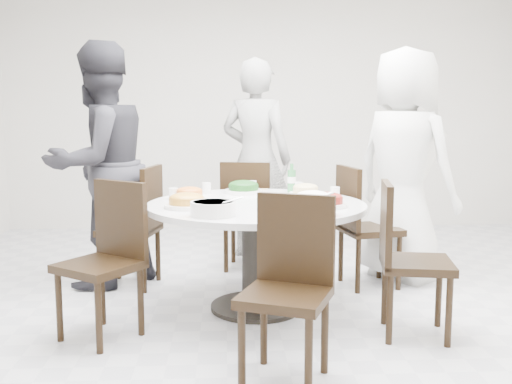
{
  "coord_description": "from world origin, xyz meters",
  "views": [
    {
      "loc": [
        -0.51,
        -3.96,
        1.4
      ],
      "look_at": [
        -0.29,
        0.13,
        0.82
      ],
      "focal_mm": 42.0,
      "sensor_mm": 36.0,
      "label": 1
    }
  ],
  "objects_px": {
    "beverage_bottle": "(292,178)",
    "chair_sw": "(99,262)",
    "diner_middle": "(256,159)",
    "diner_right": "(404,165)",
    "chair_n": "(249,215)",
    "chair_s": "(285,292)",
    "chair_se": "(417,260)",
    "rice_bowl": "(313,206)",
    "chair_ne": "(370,226)",
    "diner_left": "(99,165)",
    "dining_table": "(256,256)",
    "chair_nw": "(129,227)",
    "soup_bowl": "(213,208)"
  },
  "relations": [
    {
      "from": "beverage_bottle",
      "to": "chair_sw",
      "type": "bearing_deg",
      "value": -141.5
    },
    {
      "from": "diner_middle",
      "to": "diner_right",
      "type": "bearing_deg",
      "value": 169.24
    },
    {
      "from": "chair_n",
      "to": "chair_s",
      "type": "xyz_separation_m",
      "value": [
        0.09,
        -2.22,
        0.0
      ]
    },
    {
      "from": "chair_se",
      "to": "rice_bowl",
      "type": "relative_size",
      "value": 3.66
    },
    {
      "from": "chair_ne",
      "to": "diner_middle",
      "type": "distance_m",
      "value": 1.38
    },
    {
      "from": "diner_right",
      "to": "diner_left",
      "type": "bearing_deg",
      "value": 53.27
    },
    {
      "from": "dining_table",
      "to": "beverage_bottle",
      "type": "height_order",
      "value": "beverage_bottle"
    },
    {
      "from": "diner_left",
      "to": "beverage_bottle",
      "type": "relative_size",
      "value": 8.59
    },
    {
      "from": "dining_table",
      "to": "chair_se",
      "type": "xyz_separation_m",
      "value": [
        0.95,
        -0.54,
        0.1
      ]
    },
    {
      "from": "dining_table",
      "to": "chair_nw",
      "type": "distance_m",
      "value": 1.14
    },
    {
      "from": "diner_left",
      "to": "soup_bowl",
      "type": "distance_m",
      "value": 1.45
    },
    {
      "from": "beverage_bottle",
      "to": "chair_se",
      "type": "bearing_deg",
      "value": -58.61
    },
    {
      "from": "chair_ne",
      "to": "chair_se",
      "type": "distance_m",
      "value": 1.05
    },
    {
      "from": "chair_se",
      "to": "diner_left",
      "type": "height_order",
      "value": "diner_left"
    },
    {
      "from": "chair_nw",
      "to": "beverage_bottle",
      "type": "xyz_separation_m",
      "value": [
        1.27,
        -0.08,
        0.39
      ]
    },
    {
      "from": "diner_middle",
      "to": "soup_bowl",
      "type": "relative_size",
      "value": 6.64
    },
    {
      "from": "diner_right",
      "to": "chair_ne",
      "type": "bearing_deg",
      "value": 82.77
    },
    {
      "from": "chair_s",
      "to": "soup_bowl",
      "type": "distance_m",
      "value": 0.84
    },
    {
      "from": "chair_sw",
      "to": "rice_bowl",
      "type": "distance_m",
      "value": 1.34
    },
    {
      "from": "chair_nw",
      "to": "chair_sw",
      "type": "xyz_separation_m",
      "value": [
        -0.01,
        -1.1,
        0.0
      ]
    },
    {
      "from": "chair_se",
      "to": "dining_table",
      "type": "bearing_deg",
      "value": 70.63
    },
    {
      "from": "chair_n",
      "to": "soup_bowl",
      "type": "distance_m",
      "value": 1.6
    },
    {
      "from": "dining_table",
      "to": "beverage_bottle",
      "type": "bearing_deg",
      "value": 60.17
    },
    {
      "from": "chair_n",
      "to": "rice_bowl",
      "type": "bearing_deg",
      "value": 113.34
    },
    {
      "from": "dining_table",
      "to": "rice_bowl",
      "type": "xyz_separation_m",
      "value": [
        0.32,
        -0.48,
        0.43
      ]
    },
    {
      "from": "chair_se",
      "to": "diner_right",
      "type": "xyz_separation_m",
      "value": [
        0.28,
        1.24,
        0.46
      ]
    },
    {
      "from": "chair_n",
      "to": "chair_nw",
      "type": "bearing_deg",
      "value": 37.95
    },
    {
      "from": "chair_sw",
      "to": "chair_se",
      "type": "relative_size",
      "value": 1.0
    },
    {
      "from": "chair_n",
      "to": "beverage_bottle",
      "type": "relative_size",
      "value": 4.28
    },
    {
      "from": "chair_sw",
      "to": "rice_bowl",
      "type": "bearing_deg",
      "value": 36.58
    },
    {
      "from": "dining_table",
      "to": "diner_right",
      "type": "relative_size",
      "value": 0.8
    },
    {
      "from": "dining_table",
      "to": "chair_n",
      "type": "distance_m",
      "value": 1.09
    },
    {
      "from": "chair_n",
      "to": "diner_right",
      "type": "distance_m",
      "value": 1.38
    },
    {
      "from": "diner_middle",
      "to": "rice_bowl",
      "type": "height_order",
      "value": "diner_middle"
    },
    {
      "from": "dining_table",
      "to": "chair_s",
      "type": "height_order",
      "value": "chair_s"
    },
    {
      "from": "chair_nw",
      "to": "diner_left",
      "type": "height_order",
      "value": "diner_left"
    },
    {
      "from": "dining_table",
      "to": "diner_right",
      "type": "bearing_deg",
      "value": 29.39
    },
    {
      "from": "dining_table",
      "to": "chair_se",
      "type": "height_order",
      "value": "chair_se"
    },
    {
      "from": "diner_left",
      "to": "soup_bowl",
      "type": "relative_size",
      "value": 6.85
    },
    {
      "from": "chair_se",
      "to": "diner_right",
      "type": "bearing_deg",
      "value": -2.51
    },
    {
      "from": "chair_nw",
      "to": "diner_left",
      "type": "bearing_deg",
      "value": -90.25
    },
    {
      "from": "dining_table",
      "to": "rice_bowl",
      "type": "distance_m",
      "value": 0.72
    },
    {
      "from": "chair_nw",
      "to": "diner_right",
      "type": "xyz_separation_m",
      "value": [
        2.2,
        0.09,
        0.46
      ]
    },
    {
      "from": "chair_n",
      "to": "soup_bowl",
      "type": "height_order",
      "value": "chair_n"
    },
    {
      "from": "chair_se",
      "to": "beverage_bottle",
      "type": "height_order",
      "value": "beverage_bottle"
    },
    {
      "from": "chair_sw",
      "to": "diner_right",
      "type": "height_order",
      "value": "diner_right"
    },
    {
      "from": "dining_table",
      "to": "chair_sw",
      "type": "distance_m",
      "value": 1.1
    },
    {
      "from": "diner_left",
      "to": "chair_se",
      "type": "bearing_deg",
      "value": 102.27
    },
    {
      "from": "chair_sw",
      "to": "chair_se",
      "type": "xyz_separation_m",
      "value": [
        1.93,
        -0.05,
        0.0
      ]
    },
    {
      "from": "chair_ne",
      "to": "diner_right",
      "type": "bearing_deg",
      "value": -70.83
    }
  ]
}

